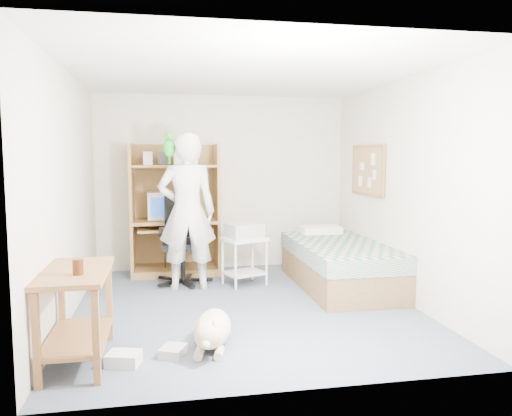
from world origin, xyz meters
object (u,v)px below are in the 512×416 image
(computer_hutch, at_px, (175,215))
(printer_cart, at_px, (244,253))
(bed, at_px, (339,264))
(side_desk, at_px, (77,302))
(person, at_px, (187,212))
(dog, at_px, (212,329))
(office_chair, at_px, (183,251))

(computer_hutch, distance_m, printer_cart, 1.24)
(bed, bearing_deg, side_desk, -147.50)
(person, bearing_deg, side_desk, 66.07)
(dog, height_order, printer_cart, printer_cart)
(computer_hutch, bearing_deg, office_chair, -82.30)
(computer_hutch, distance_m, person, 0.89)
(office_chair, bearing_deg, bed, -15.06)
(dog, bearing_deg, computer_hutch, 107.22)
(computer_hutch, xyz_separation_m, office_chair, (0.08, -0.56, -0.41))
(side_desk, xyz_separation_m, printer_cart, (1.69, 2.13, -0.09))
(bed, height_order, office_chair, office_chair)
(person, distance_m, dog, 2.12)
(bed, bearing_deg, person, 172.36)
(bed, relative_size, office_chair, 1.75)
(person, xyz_separation_m, printer_cart, (0.72, 0.06, -0.55))
(bed, bearing_deg, printer_cart, 164.99)
(side_desk, height_order, dog, side_desk)
(computer_hutch, bearing_deg, bed, -29.29)
(bed, distance_m, office_chair, 2.01)
(dog, bearing_deg, printer_cart, 85.71)
(dog, relative_size, printer_cart, 1.55)
(side_desk, height_order, printer_cart, side_desk)
(bed, xyz_separation_m, side_desk, (-2.85, -1.82, 0.21))
(computer_hutch, distance_m, side_desk, 3.08)
(printer_cart, bearing_deg, bed, -35.70)
(office_chair, xyz_separation_m, printer_cart, (0.77, -0.25, -0.01))
(bed, relative_size, side_desk, 2.02)
(bed, bearing_deg, dog, -135.93)
(person, bearing_deg, office_chair, -79.89)
(office_chair, bearing_deg, side_desk, -109.95)
(side_desk, bearing_deg, computer_hutch, 73.86)
(bed, relative_size, dog, 2.11)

